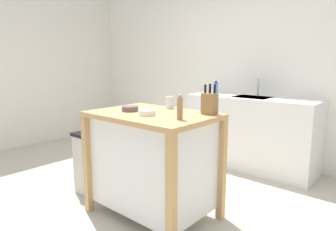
% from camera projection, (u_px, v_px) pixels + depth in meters
% --- Properties ---
extents(ground_plane, '(6.85, 6.85, 0.00)m').
position_uv_depth(ground_plane, '(136.00, 210.00, 2.69)').
color(ground_plane, '#BCB29E').
rests_on(ground_plane, ground).
extents(wall_back, '(5.85, 0.10, 2.60)m').
position_uv_depth(wall_back, '(248.00, 64.00, 4.03)').
color(wall_back, silver).
rests_on(wall_back, ground).
extents(wall_left, '(0.10, 2.71, 2.60)m').
position_uv_depth(wall_left, '(47.00, 63.00, 4.90)').
color(wall_left, silver).
rests_on(wall_left, ground).
extents(kitchen_island, '(1.03, 0.71, 0.91)m').
position_uv_depth(kitchen_island, '(153.00, 159.00, 2.53)').
color(kitchen_island, tan).
rests_on(kitchen_island, ground).
extents(knife_block, '(0.11, 0.09, 0.25)m').
position_uv_depth(knife_block, '(210.00, 103.00, 2.38)').
color(knife_block, olive).
rests_on(knife_block, kitchen_island).
extents(bowl_ceramic_small, '(0.14, 0.14, 0.04)m').
position_uv_depth(bowl_ceramic_small, '(130.00, 108.00, 2.54)').
color(bowl_ceramic_small, '#564C47').
rests_on(bowl_ceramic_small, kitchen_island).
extents(bowl_stoneware_deep, '(0.14, 0.14, 0.04)m').
position_uv_depth(bowl_stoneware_deep, '(147.00, 112.00, 2.34)').
color(bowl_stoneware_deep, silver).
rests_on(bowl_stoneware_deep, kitchen_island).
extents(drinking_cup, '(0.07, 0.07, 0.11)m').
position_uv_depth(drinking_cup, '(170.00, 103.00, 2.68)').
color(drinking_cup, silver).
rests_on(drinking_cup, kitchen_island).
extents(pepper_grinder, '(0.04, 0.04, 0.19)m').
position_uv_depth(pepper_grinder, '(180.00, 108.00, 2.15)').
color(pepper_grinder, '#9E7042').
rests_on(pepper_grinder, kitchen_island).
extents(trash_bin, '(0.36, 0.28, 0.63)m').
position_uv_depth(trash_bin, '(94.00, 163.00, 2.99)').
color(trash_bin, '#B7B2A8').
rests_on(trash_bin, ground).
extents(sink_counter, '(1.58, 0.60, 0.90)m').
position_uv_depth(sink_counter, '(251.00, 132.00, 3.75)').
color(sink_counter, silver).
rests_on(sink_counter, ground).
extents(sink_faucet, '(0.02, 0.02, 0.22)m').
position_uv_depth(sink_faucet, '(258.00, 87.00, 3.76)').
color(sink_faucet, '#B7BCC1').
rests_on(sink_faucet, sink_counter).
extents(bottle_dish_soap, '(0.05, 0.05, 0.18)m').
position_uv_depth(bottle_dish_soap, '(216.00, 88.00, 3.93)').
color(bottle_dish_soap, blue).
rests_on(bottle_dish_soap, sink_counter).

